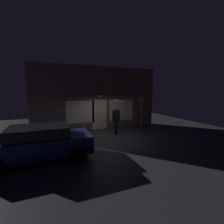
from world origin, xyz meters
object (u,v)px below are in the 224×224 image
at_px(person_with_umbrella, 116,108).
at_px(parked_car, 40,142).
at_px(sidewalk_bollard, 83,129).
at_px(street_sign_post, 141,110).

distance_m(person_with_umbrella, parked_car, 5.08).
relative_size(parked_car, sidewalk_bollard, 6.61).
xyz_separation_m(person_with_umbrella, sidewalk_bollard, (-1.94, 1.10, -1.42)).
bearing_deg(street_sign_post, person_with_umbrella, -166.48).
relative_size(person_with_umbrella, parked_car, 0.57).
height_order(parked_car, sidewalk_bollard, parked_car).
distance_m(parked_car, sidewalk_bollard, 4.24).
height_order(person_with_umbrella, sidewalk_bollard, person_with_umbrella).
bearing_deg(person_with_umbrella, parked_car, 62.48).
bearing_deg(street_sign_post, parked_car, -156.68).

